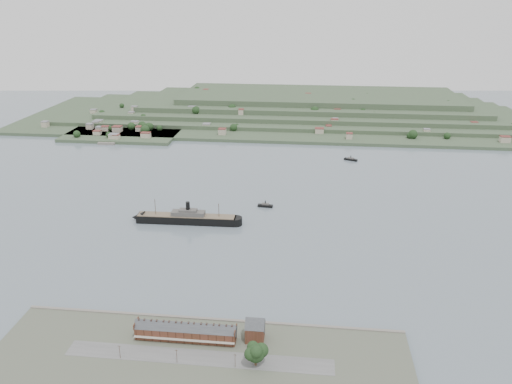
# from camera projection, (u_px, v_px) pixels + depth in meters

# --- Properties ---
(ground) EXTENTS (1400.00, 1400.00, 0.00)m
(ground) POSITION_uv_depth(u_px,v_px,m) (245.00, 217.00, 427.27)
(ground) COLOR slate
(ground) RESTS_ON ground
(near_shore) EXTENTS (220.00, 80.00, 2.60)m
(near_shore) POSITION_uv_depth(u_px,v_px,m) (197.00, 365.00, 254.16)
(near_shore) COLOR #4C5142
(near_shore) RESTS_ON ground
(terrace_row) EXTENTS (55.60, 9.80, 11.07)m
(terrace_row) POSITION_uv_depth(u_px,v_px,m) (186.00, 332.00, 270.38)
(terrace_row) COLOR #4E2B1B
(terrace_row) RESTS_ON ground
(gabled_building) EXTENTS (10.40, 10.18, 14.09)m
(gabled_building) POSITION_uv_depth(u_px,v_px,m) (255.00, 330.00, 269.76)
(gabled_building) COLOR #4E2B1B
(gabled_building) RESTS_ON ground
(far_peninsula) EXTENTS (760.00, 309.00, 30.00)m
(far_peninsula) POSITION_uv_depth(u_px,v_px,m) (295.00, 109.00, 783.67)
(far_peninsula) COLOR #374A31
(far_peninsula) RESTS_ON ground
(steamship) EXTENTS (93.86, 12.91, 22.52)m
(steamship) POSITION_uv_depth(u_px,v_px,m) (184.00, 218.00, 415.16)
(steamship) COLOR black
(steamship) RESTS_ON ground
(tugboat) EXTENTS (13.82, 4.84, 6.09)m
(tugboat) POSITION_uv_depth(u_px,v_px,m) (265.00, 205.00, 447.21)
(tugboat) COLOR black
(tugboat) RESTS_ON ground
(ferry_west) EXTENTS (16.89, 8.12, 6.11)m
(ferry_west) POSITION_uv_depth(u_px,v_px,m) (143.00, 140.00, 651.73)
(ferry_west) COLOR black
(ferry_west) RESTS_ON ground
(ferry_east) EXTENTS (15.77, 9.85, 5.74)m
(ferry_east) POSITION_uv_depth(u_px,v_px,m) (351.00, 159.00, 574.25)
(ferry_east) COLOR black
(ferry_east) RESTS_ON ground
(fig_tree) EXTENTS (12.04, 10.43, 13.44)m
(fig_tree) POSITION_uv_depth(u_px,v_px,m) (256.00, 352.00, 249.47)
(fig_tree) COLOR #422F1E
(fig_tree) RESTS_ON ground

